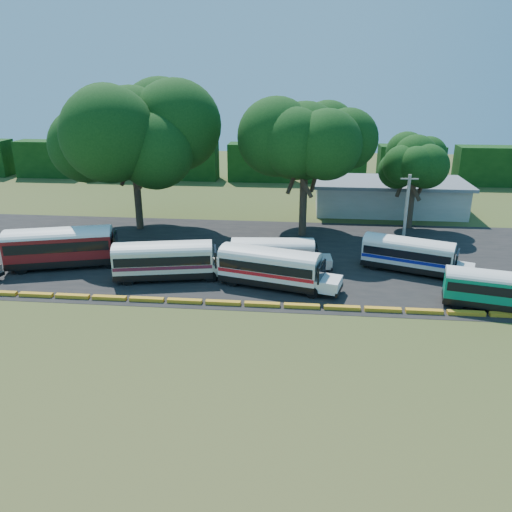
# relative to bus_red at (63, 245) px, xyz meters

# --- Properties ---
(ground) EXTENTS (160.00, 160.00, 0.00)m
(ground) POSITION_rel_bus_red_xyz_m (14.11, -7.44, -2.12)
(ground) COLOR #314B19
(ground) RESTS_ON ground
(asphalt_strip) EXTENTS (64.00, 24.00, 0.02)m
(asphalt_strip) POSITION_rel_bus_red_xyz_m (15.11, 4.56, -2.11)
(asphalt_strip) COLOR black
(asphalt_strip) RESTS_ON ground
(curb) EXTENTS (53.70, 0.45, 0.30)m
(curb) POSITION_rel_bus_red_xyz_m (14.11, -6.44, -1.97)
(curb) COLOR orange
(curb) RESTS_ON ground
(terminal_building) EXTENTS (19.00, 9.00, 4.00)m
(terminal_building) POSITION_rel_bus_red_xyz_m (32.11, 22.56, -0.09)
(terminal_building) COLOR beige
(terminal_building) RESTS_ON ground
(treeline_backdrop) EXTENTS (130.00, 4.00, 6.00)m
(treeline_backdrop) POSITION_rel_bus_red_xyz_m (14.11, 40.56, 0.88)
(treeline_backdrop) COLOR black
(treeline_backdrop) RESTS_ON ground
(bus_red) EXTENTS (11.58, 5.76, 3.70)m
(bus_red) POSITION_rel_bus_red_xyz_m (0.00, 0.00, 0.00)
(bus_red) COLOR black
(bus_red) RESTS_ON ground
(bus_cream_west) EXTENTS (10.42, 4.44, 3.33)m
(bus_cream_west) POSITION_rel_bus_red_xyz_m (10.03, -1.92, -0.24)
(bus_cream_west) COLOR black
(bus_cream_west) RESTS_ON ground
(bus_cream_east) EXTENTS (9.11, 2.89, 2.95)m
(bus_cream_east) POSITION_rel_bus_red_xyz_m (19.08, 1.07, -0.46)
(bus_cream_east) COLOR black
(bus_cream_east) RESTS_ON ground
(bus_white_red) EXTENTS (10.35, 4.93, 3.31)m
(bus_white_red) POSITION_rel_bus_red_xyz_m (19.08, -2.67, -0.25)
(bus_white_red) COLOR black
(bus_white_red) RESTS_ON ground
(bus_white_blue) EXTENTS (9.66, 5.44, 3.11)m
(bus_white_blue) POSITION_rel_bus_red_xyz_m (31.00, 1.87, -0.37)
(bus_white_blue) COLOR black
(bus_white_blue) RESTS_ON ground
(bus_teal) EXTENTS (9.28, 4.12, 2.96)m
(bus_teal) POSITION_rel_bus_red_xyz_m (36.18, -5.20, -0.42)
(bus_teal) COLOR black
(bus_teal) RESTS_ON ground
(tree_west) EXTENTS (12.74, 12.74, 15.56)m
(tree_west) POSITION_rel_bus_red_xyz_m (3.03, 12.34, 8.74)
(tree_west) COLOR #322319
(tree_west) RESTS_ON ground
(tree_center) EXTENTS (10.79, 10.79, 14.08)m
(tree_center) POSITION_rel_bus_red_xyz_m (21.44, 11.74, 7.96)
(tree_center) COLOR #322319
(tree_center) RESTS_ON ground
(tree_east) EXTENTS (6.64, 6.64, 10.46)m
(tree_east) POSITION_rel_bus_red_xyz_m (33.47, 15.61, 5.79)
(tree_east) COLOR #322319
(tree_east) RESTS_ON ground
(utility_pole) EXTENTS (1.60, 0.30, 7.92)m
(utility_pole) POSITION_rel_bus_red_xyz_m (31.11, 5.99, 1.95)
(utility_pole) COLOR gray
(utility_pole) RESTS_ON ground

